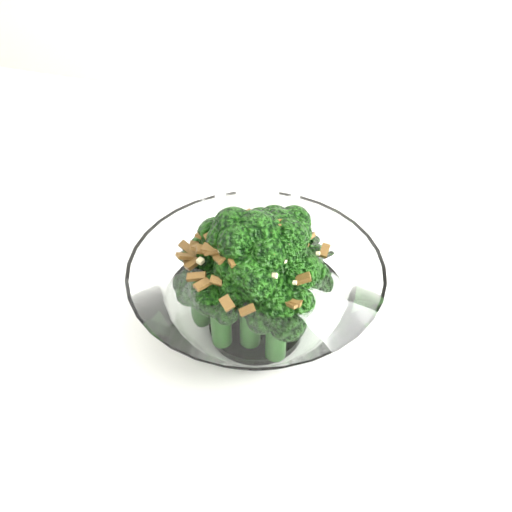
# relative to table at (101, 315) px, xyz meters

# --- Properties ---
(table) EXTENTS (1.28, 0.92, 0.75)m
(table) POSITION_rel_table_xyz_m (0.00, 0.00, 0.00)
(table) COLOR white
(table) RESTS_ON ground
(broccoli_dish) EXTENTS (0.21, 0.21, 0.13)m
(broccoli_dish) POSITION_rel_table_xyz_m (0.18, -0.04, 0.12)
(broccoli_dish) COLOR white
(broccoli_dish) RESTS_ON table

